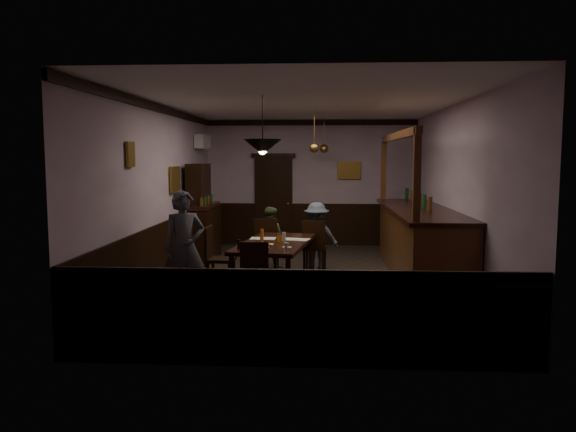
# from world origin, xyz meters

# --- Properties ---
(room) EXTENTS (5.01, 8.01, 3.01)m
(room) POSITION_xyz_m (0.00, 0.00, 1.50)
(room) COLOR #2D2621
(room) RESTS_ON ground
(dining_table) EXTENTS (1.29, 2.32, 0.75)m
(dining_table) POSITION_xyz_m (-0.50, -0.52, 0.69)
(dining_table) COLOR black
(dining_table) RESTS_ON ground
(chair_far_left) EXTENTS (0.45, 0.45, 0.99)m
(chair_far_left) POSITION_xyz_m (-0.76, 0.79, 0.54)
(chair_far_left) COLOR black
(chair_far_left) RESTS_ON ground
(chair_far_right) EXTENTS (0.47, 0.47, 0.97)m
(chair_far_right) POSITION_xyz_m (0.12, 0.67, 0.53)
(chair_far_right) COLOR black
(chair_far_right) RESTS_ON ground
(chair_near) EXTENTS (0.40, 0.40, 0.93)m
(chair_near) POSITION_xyz_m (-0.69, -1.84, 0.51)
(chair_near) COLOR black
(chair_near) RESTS_ON ground
(chair_side) EXTENTS (0.46, 0.46, 1.00)m
(chair_side) POSITION_xyz_m (-1.45, -0.60, 0.55)
(chair_side) COLOR black
(chair_side) RESTS_ON ground
(person_standing) EXTENTS (0.71, 0.61, 1.64)m
(person_standing) POSITION_xyz_m (-1.71, -1.62, 0.82)
(person_standing) COLOR #4C4C57
(person_standing) RESTS_ON ground
(person_seated_left) EXTENTS (0.70, 0.63, 1.18)m
(person_seated_left) POSITION_xyz_m (-0.73, 1.07, 0.59)
(person_seated_left) COLOR #465331
(person_seated_left) RESTS_ON ground
(person_seated_right) EXTENTS (0.87, 0.57, 1.27)m
(person_seated_right) POSITION_xyz_m (0.16, 0.95, 0.64)
(person_seated_right) COLOR #4D586E
(person_seated_right) RESTS_ON ground
(newspaper_left) EXTENTS (0.42, 0.30, 0.01)m
(newspaper_left) POSITION_xyz_m (-0.72, -0.19, 0.75)
(newspaper_left) COLOR silver
(newspaper_left) RESTS_ON dining_table
(newspaper_right) EXTENTS (0.48, 0.39, 0.01)m
(newspaper_right) POSITION_xyz_m (-0.16, -0.27, 0.75)
(newspaper_right) COLOR silver
(newspaper_right) RESTS_ON dining_table
(napkin) EXTENTS (0.17, 0.17, 0.00)m
(napkin) POSITION_xyz_m (-0.57, -0.79, 0.75)
(napkin) COLOR #FFE05D
(napkin) RESTS_ON dining_table
(saucer) EXTENTS (0.15, 0.15, 0.01)m
(saucer) POSITION_xyz_m (-0.27, -1.10, 0.76)
(saucer) COLOR white
(saucer) RESTS_ON dining_table
(coffee_cup) EXTENTS (0.09, 0.09, 0.07)m
(coffee_cup) POSITION_xyz_m (-0.27, -1.16, 0.80)
(coffee_cup) COLOR white
(coffee_cup) RESTS_ON saucer
(pastry_plate) EXTENTS (0.22, 0.22, 0.01)m
(pastry_plate) POSITION_xyz_m (-0.65, -1.11, 0.76)
(pastry_plate) COLOR white
(pastry_plate) RESTS_ON dining_table
(pastry_ring_a) EXTENTS (0.13, 0.13, 0.04)m
(pastry_ring_a) POSITION_xyz_m (-0.64, -1.03, 0.79)
(pastry_ring_a) COLOR #C68C47
(pastry_ring_a) RESTS_ON pastry_plate
(pastry_ring_b) EXTENTS (0.13, 0.13, 0.04)m
(pastry_ring_b) POSITION_xyz_m (-0.58, -1.02, 0.79)
(pastry_ring_b) COLOR #C68C47
(pastry_ring_b) RESTS_ON pastry_plate
(soda_can) EXTENTS (0.07, 0.07, 0.12)m
(soda_can) POSITION_xyz_m (-0.42, -0.60, 0.81)
(soda_can) COLOR #FFA115
(soda_can) RESTS_ON dining_table
(beer_glass) EXTENTS (0.06, 0.06, 0.20)m
(beer_glass) POSITION_xyz_m (-0.71, -0.47, 0.85)
(beer_glass) COLOR #BF721E
(beer_glass) RESTS_ON dining_table
(water_glass) EXTENTS (0.06, 0.06, 0.15)m
(water_glass) POSITION_xyz_m (-0.35, -0.47, 0.82)
(water_glass) COLOR silver
(water_glass) RESTS_ON dining_table
(pepper_mill) EXTENTS (0.04, 0.04, 0.14)m
(pepper_mill) POSITION_xyz_m (-0.98, -1.24, 0.82)
(pepper_mill) COLOR black
(pepper_mill) RESTS_ON dining_table
(sideboard) EXTENTS (0.53, 1.50, 1.98)m
(sideboard) POSITION_xyz_m (-2.21, 1.83, 0.79)
(sideboard) COLOR black
(sideboard) RESTS_ON ground
(bar_counter) EXTENTS (1.06, 4.54, 2.54)m
(bar_counter) POSITION_xyz_m (1.99, 0.52, 0.64)
(bar_counter) COLOR #542F16
(bar_counter) RESTS_ON ground
(door_back) EXTENTS (0.90, 0.06, 2.10)m
(door_back) POSITION_xyz_m (-0.90, 3.95, 1.05)
(door_back) COLOR black
(door_back) RESTS_ON ground
(ac_unit) EXTENTS (0.20, 0.85, 0.30)m
(ac_unit) POSITION_xyz_m (-2.38, 2.90, 2.45)
(ac_unit) COLOR white
(ac_unit) RESTS_ON ground
(picture_left_small) EXTENTS (0.04, 0.28, 0.36)m
(picture_left_small) POSITION_xyz_m (-2.46, -1.60, 2.15)
(picture_left_small) COLOR olive
(picture_left_small) RESTS_ON ground
(picture_left_large) EXTENTS (0.04, 0.62, 0.48)m
(picture_left_large) POSITION_xyz_m (-2.46, 0.80, 1.70)
(picture_left_large) COLOR olive
(picture_left_large) RESTS_ON ground
(picture_back) EXTENTS (0.55, 0.04, 0.42)m
(picture_back) POSITION_xyz_m (0.90, 3.96, 1.80)
(picture_back) COLOR olive
(picture_back) RESTS_ON ground
(pendant_iron) EXTENTS (0.56, 0.56, 0.85)m
(pendant_iron) POSITION_xyz_m (-0.61, -1.32, 2.26)
(pendant_iron) COLOR black
(pendant_iron) RESTS_ON ground
(pendant_brass_mid) EXTENTS (0.20, 0.20, 0.81)m
(pendant_brass_mid) POSITION_xyz_m (0.10, 1.75, 2.30)
(pendant_brass_mid) COLOR #BF8C3F
(pendant_brass_mid) RESTS_ON ground
(pendant_brass_far) EXTENTS (0.20, 0.20, 0.81)m
(pendant_brass_far) POSITION_xyz_m (0.30, 3.22, 2.30)
(pendant_brass_far) COLOR #BF8C3F
(pendant_brass_far) RESTS_ON ground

